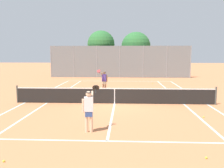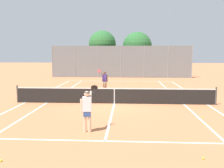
% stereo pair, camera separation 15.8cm
% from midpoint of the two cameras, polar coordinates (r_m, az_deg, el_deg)
% --- Properties ---
extents(ground_plane, '(120.00, 120.00, 0.00)m').
position_cam_midpoint_polar(ground_plane, '(15.03, 0.29, -4.51)').
color(ground_plane, '#CC7A4C').
extents(court_line_markings, '(11.10, 23.90, 0.01)m').
position_cam_midpoint_polar(court_line_markings, '(15.02, 0.29, -4.50)').
color(court_line_markings, silver).
rests_on(court_line_markings, ground).
extents(tennis_net, '(12.00, 0.10, 1.07)m').
position_cam_midpoint_polar(tennis_net, '(14.93, 0.29, -2.60)').
color(tennis_net, '#474C47').
rests_on(tennis_net, ground).
extents(player_near_side, '(0.62, 0.77, 1.77)m').
position_cam_midpoint_polar(player_near_side, '(9.62, -5.78, -5.59)').
color(player_near_side, beige).
rests_on(player_near_side, ground).
extents(player_far_left, '(0.80, 0.71, 1.77)m').
position_cam_midpoint_polar(player_far_left, '(19.37, -2.03, 0.90)').
color(player_far_left, '#936B4C').
rests_on(player_far_left, ground).
extents(loose_tennis_ball_0, '(0.07, 0.07, 0.07)m').
position_cam_midpoint_polar(loose_tennis_ball_0, '(24.81, 9.05, 0.12)').
color(loose_tennis_ball_0, '#D1DB33').
rests_on(loose_tennis_ball_0, ground).
extents(loose_tennis_ball_2, '(0.07, 0.07, 0.07)m').
position_cam_midpoint_polar(loose_tennis_ball_2, '(7.94, -24.04, -15.78)').
color(loose_tennis_ball_2, '#D1DB33').
rests_on(loose_tennis_ball_2, ground).
extents(loose_tennis_ball_4, '(0.07, 0.07, 0.07)m').
position_cam_midpoint_polar(loose_tennis_ball_4, '(12.60, 19.90, -7.09)').
color(loose_tennis_ball_4, '#D1DB33').
rests_on(loose_tennis_ball_4, ground).
extents(loose_tennis_ball_5, '(0.07, 0.07, 0.07)m').
position_cam_midpoint_polar(loose_tennis_ball_5, '(7.95, 20.20, -15.55)').
color(loose_tennis_ball_5, '#D1DB33').
rests_on(loose_tennis_ball_5, ground).
extents(back_fence, '(17.19, 0.08, 3.89)m').
position_cam_midpoint_polar(back_fence, '(30.62, 1.65, 5.13)').
color(back_fence, gray).
rests_on(back_fence, ground).
extents(tree_behind_left, '(3.53, 3.53, 5.90)m').
position_cam_midpoint_polar(tree_behind_left, '(32.83, -2.55, 8.91)').
color(tree_behind_left, brown).
rests_on(tree_behind_left, ground).
extents(tree_behind_right, '(3.82, 3.82, 5.73)m').
position_cam_midpoint_polar(tree_behind_right, '(33.01, 5.58, 8.28)').
color(tree_behind_right, brown).
rests_on(tree_behind_right, ground).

